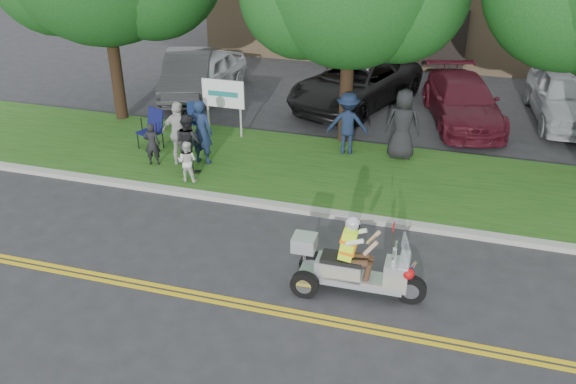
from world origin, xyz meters
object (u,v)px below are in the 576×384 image
(spectator_adult_left, at_px, (201,132))
(trike_scooter, at_px, (352,267))
(spectator_adult_mid, at_px, (188,142))
(parked_car_far_left, at_px, (205,74))
(lawn_chair_b, at_px, (195,117))
(parked_car_right, at_px, (463,101))
(parked_car_left, at_px, (189,74))
(parked_car_mid, at_px, (356,83))
(parked_car_far_right, at_px, (566,95))
(spectator_adult_right, at_px, (180,134))
(lawn_chair_a, at_px, (153,126))

(spectator_adult_left, bearing_deg, trike_scooter, 143.79)
(spectator_adult_mid, xyz_separation_m, parked_car_far_left, (-2.09, 5.91, -0.16))
(lawn_chair_b, bearing_deg, parked_car_right, 11.06)
(parked_car_right, bearing_deg, trike_scooter, -114.26)
(trike_scooter, distance_m, parked_car_left, 12.09)
(spectator_adult_left, distance_m, parked_car_far_left, 5.86)
(parked_car_left, distance_m, parked_car_mid, 5.72)
(parked_car_far_right, bearing_deg, spectator_adult_mid, -150.42)
(lawn_chair_b, bearing_deg, spectator_adult_mid, -83.95)
(parked_car_right, bearing_deg, parked_car_left, 165.37)
(spectator_adult_right, bearing_deg, parked_car_far_left, -66.11)
(parked_car_left, height_order, parked_car_far_right, parked_car_far_right)
(parked_car_left, xyz_separation_m, parked_car_mid, (5.69, 0.61, 0.02))
(trike_scooter, relative_size, parked_car_left, 0.56)
(lawn_chair_a, distance_m, spectator_adult_mid, 1.89)
(lawn_chair_b, bearing_deg, trike_scooter, -60.20)
(spectator_adult_left, xyz_separation_m, spectator_adult_mid, (-0.14, -0.50, -0.11))
(lawn_chair_a, xyz_separation_m, lawn_chair_b, (0.74, 1.17, -0.08))
(spectator_adult_mid, bearing_deg, parked_car_right, -113.22)
(parked_car_far_left, bearing_deg, parked_car_mid, 8.38)
(lawn_chair_a, xyz_separation_m, spectator_adult_right, (1.23, -0.83, 0.25))
(lawn_chair_b, relative_size, parked_car_left, 0.21)
(lawn_chair_a, bearing_deg, parked_car_mid, 69.29)
(lawn_chair_b, bearing_deg, parked_car_far_left, 94.93)
(lawn_chair_b, bearing_deg, spectator_adult_left, -74.97)
(lawn_chair_b, distance_m, parked_car_mid, 5.64)
(parked_car_left, distance_m, parked_car_far_right, 12.21)
(spectator_adult_right, bearing_deg, parked_car_left, -60.78)
(lawn_chair_a, height_order, parked_car_far_left, parked_car_far_left)
(spectator_adult_right, bearing_deg, lawn_chair_b, -69.68)
(parked_car_far_right, bearing_deg, parked_car_mid, 178.36)
(trike_scooter, bearing_deg, parked_car_far_right, 65.19)
(spectator_adult_mid, xyz_separation_m, parked_car_far_right, (9.57, 6.72, -0.06))
(lawn_chair_b, relative_size, parked_car_far_left, 0.23)
(trike_scooter, relative_size, spectator_adult_mid, 1.64)
(lawn_chair_a, relative_size, spectator_adult_right, 0.63)
(parked_car_right, bearing_deg, lawn_chair_a, -164.96)
(parked_car_left, relative_size, parked_car_far_right, 0.94)
(parked_car_far_right, bearing_deg, spectator_adult_right, -152.20)
(spectator_adult_right, xyz_separation_m, parked_car_mid, (3.43, 6.07, -0.22))
(lawn_chair_b, bearing_deg, parked_car_left, 103.10)
(parked_car_right, bearing_deg, spectator_adult_right, -156.23)
(spectator_adult_right, height_order, parked_car_left, spectator_adult_right)
(parked_car_mid, distance_m, parked_car_far_right, 6.49)
(trike_scooter, height_order, lawn_chair_b, trike_scooter)
(spectator_adult_mid, distance_m, parked_car_mid, 7.01)
(trike_scooter, bearing_deg, parked_car_left, 127.55)
(parked_car_right, xyz_separation_m, parked_car_far_right, (3.02, 1.03, 0.13))
(trike_scooter, xyz_separation_m, parked_car_far_right, (4.61, 10.49, 0.24))
(spectator_adult_mid, bearing_deg, spectator_adult_left, -80.14)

